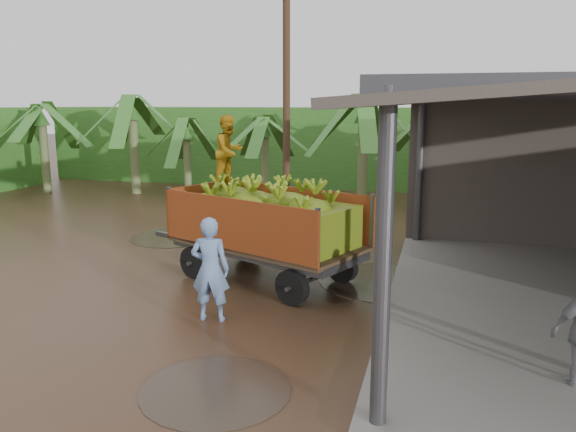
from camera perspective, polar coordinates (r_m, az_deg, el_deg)
The scene contains 6 objects.
ground at distance 12.09m, azimuth -14.79°, elevation -7.36°, with size 100.00×100.00×0.00m, color black.
hedge_north at distance 27.09m, azimuth -1.58°, elevation 7.18°, with size 22.00×3.00×3.60m, color #2D661E.
banana_trailer at distance 12.10m, azimuth -2.30°, elevation -0.64°, with size 5.77×3.50×3.55m.
man_blue at distance 10.01m, azimuth -7.91°, elevation -5.37°, with size 0.69×0.45×1.88m, color #6989BF.
utility_pole at distance 18.66m, azimuth -0.15°, elevation 13.00°, with size 1.20×0.24×8.54m.
banana_plants at distance 19.83m, azimuth -20.03°, elevation 5.26°, with size 24.42×21.09×4.24m.
Camera 1 is at (5.88, -9.84, 3.82)m, focal length 35.00 mm.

